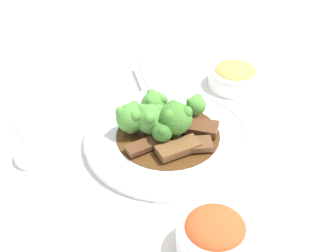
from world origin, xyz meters
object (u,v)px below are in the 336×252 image
object	(u,v)px
broccoli_floret_4	(176,118)
side_bowl_kimchi	(214,235)
beef_strip_0	(144,146)
beef_strip_1	(198,144)
beef_strip_2	(198,127)
broccoli_floret_1	(154,104)
broccoli_floret_3	(131,117)
broccoli_floret_2	(150,118)
main_plate	(168,137)
broccoli_floret_5	(162,132)
beef_strip_3	(178,148)
sauce_dish	(34,155)
broccoli_floret_0	(196,105)
side_bowl_appetizer	(235,76)
serving_spoon	(155,101)
beef_strip_4	(174,120)

from	to	relation	value
broccoli_floret_4	side_bowl_kimchi	xyz separation A→B (m)	(0.20, -0.09, -0.03)
beef_strip_0	beef_strip_1	xyz separation A→B (m)	(0.05, 0.07, 0.00)
beef_strip_2	side_bowl_kimchi	world-z (taller)	side_bowl_kimchi
broccoli_floret_1	broccoli_floret_3	size ratio (longest dim) A/B	0.94
broccoli_floret_2	broccoli_floret_1	bearing A→B (deg)	135.40
main_plate	beef_strip_2	distance (m)	0.05
broccoli_floret_2	broccoli_floret_5	xyz separation A→B (m)	(0.04, -0.00, -0.00)
beef_strip_2	beef_strip_0	bearing A→B (deg)	-98.95
beef_strip_0	side_bowl_kimchi	xyz separation A→B (m)	(0.20, -0.04, 0.01)
main_plate	beef_strip_2	size ratio (longest dim) A/B	3.69
beef_strip_3	broccoli_floret_4	size ratio (longest dim) A/B	1.19
beef_strip_1	side_bowl_kimchi	distance (m)	0.19
main_plate	beef_strip_2	bearing A→B (deg)	64.31
beef_strip_1	main_plate	bearing A→B (deg)	-163.41
sauce_dish	broccoli_floret_1	bearing A→B (deg)	76.94
beef_strip_1	beef_strip_3	distance (m)	0.03
broccoli_floret_3	broccoli_floret_2	bearing A→B (deg)	47.13
broccoli_floret_3	sauce_dish	size ratio (longest dim) A/B	0.83
beef_strip_1	broccoli_floret_0	world-z (taller)	broccoli_floret_0
main_plate	broccoli_floret_4	bearing A→B (deg)	23.80
beef_strip_2	sauce_dish	world-z (taller)	beef_strip_2
broccoli_floret_4	sauce_dish	xyz separation A→B (m)	(-0.11, -0.20, -0.05)
beef_strip_3	side_bowl_appetizer	world-z (taller)	side_bowl_appetizer
serving_spoon	side_bowl_appetizer	bearing A→B (deg)	83.64
broccoli_floret_5	side_bowl_appetizer	bearing A→B (deg)	108.16
beef_strip_1	sauce_dish	size ratio (longest dim) A/B	0.90
broccoli_floret_1	side_bowl_appetizer	size ratio (longest dim) A/B	0.47
beef_strip_4	broccoli_floret_4	xyz separation A→B (m)	(0.03, -0.02, 0.03)
broccoli_floret_4	serving_spoon	xyz separation A→B (m)	(-0.09, 0.03, -0.03)
broccoli_floret_1	serving_spoon	xyz separation A→B (m)	(-0.03, 0.02, -0.02)
beef_strip_0	broccoli_floret_2	distance (m)	0.05
broccoli_floret_4	side_bowl_kimchi	bearing A→B (deg)	-25.23
main_plate	side_bowl_kimchi	size ratio (longest dim) A/B	2.84
serving_spoon	beef_strip_4	bearing A→B (deg)	-7.15
beef_strip_1	broccoli_floret_5	size ratio (longest dim) A/B	1.39
serving_spoon	broccoli_floret_3	bearing A→B (deg)	-63.43
side_bowl_kimchi	broccoli_floret_4	bearing A→B (deg)	154.77
broccoli_floret_2	broccoli_floret_5	world-z (taller)	broccoli_floret_2
beef_strip_3	broccoli_floret_2	bearing A→B (deg)	-174.20
broccoli_floret_4	side_bowl_kimchi	size ratio (longest dim) A/B	0.64
beef_strip_3	side_bowl_kimchi	distance (m)	0.18
broccoli_floret_5	side_bowl_kimchi	distance (m)	0.21
beef_strip_0	broccoli_floret_0	distance (m)	0.12
beef_strip_2	broccoli_floret_5	size ratio (longest dim) A/B	1.86
broccoli_floret_3	serving_spoon	xyz separation A→B (m)	(-0.04, 0.08, -0.02)
beef_strip_0	broccoli_floret_4	size ratio (longest dim) A/B	1.00
broccoli_floret_4	broccoli_floret_1	bearing A→B (deg)	176.62
beef_strip_0	broccoli_floret_3	distance (m)	0.05
beef_strip_1	beef_strip_0	bearing A→B (deg)	-125.71
broccoli_floret_4	serving_spoon	bearing A→B (deg)	163.84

